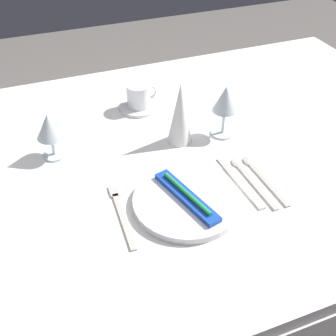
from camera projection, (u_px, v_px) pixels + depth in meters
ground_plane at (164, 309)px, 1.62m from camera, size 6.00×6.00×0.00m
dining_table at (162, 178)px, 1.20m from camera, size 1.80×1.11×0.74m
dinner_plate at (186, 201)px, 0.99m from camera, size 0.25×0.25×0.02m
toothbrush_package at (187, 196)px, 0.98m from camera, size 0.09×0.21×0.02m
fork_outer at (121, 213)px, 0.98m from camera, size 0.03×0.22×0.00m
dinner_knife at (240, 183)px, 1.06m from camera, size 0.02×0.21×0.00m
spoon_soup at (248, 176)px, 1.08m from camera, size 0.03×0.21×0.01m
spoon_dessert at (260, 174)px, 1.08m from camera, size 0.03×0.21×0.01m
saucer_left at (139, 107)px, 1.34m from camera, size 0.12×0.12×0.01m
coffee_cup_left at (139, 95)px, 1.32m from camera, size 0.10×0.07×0.07m
wine_glass_centre at (49, 128)px, 1.09m from camera, size 0.07×0.07×0.13m
wine_glass_left at (225, 101)px, 1.16m from camera, size 0.07×0.07×0.15m
napkin_folded at (180, 114)px, 1.15m from camera, size 0.07×0.07×0.18m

